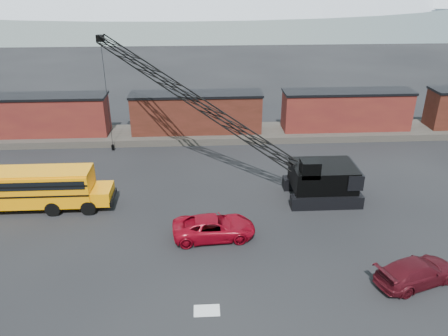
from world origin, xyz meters
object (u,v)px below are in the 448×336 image
object	(u,v)px
maroon_suv	(417,272)
school_bus	(29,187)
red_pickup	(214,227)
crawler_crane	(194,100)

from	to	relation	value
maroon_suv	school_bus	bearing A→B (deg)	49.79
maroon_suv	red_pickup	bearing A→B (deg)	46.56
school_bus	maroon_suv	world-z (taller)	school_bus
crawler_crane	school_bus	bearing A→B (deg)	-154.74
red_pickup	maroon_suv	distance (m)	12.77
crawler_crane	maroon_suv	bearing A→B (deg)	-50.92
red_pickup	crawler_crane	size ratio (longest dim) A/B	0.26
crawler_crane	red_pickup	bearing A→B (deg)	-83.27
school_bus	crawler_crane	world-z (taller)	crawler_crane
school_bus	maroon_suv	xyz separation A→B (m)	(25.23, -9.94, -1.04)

